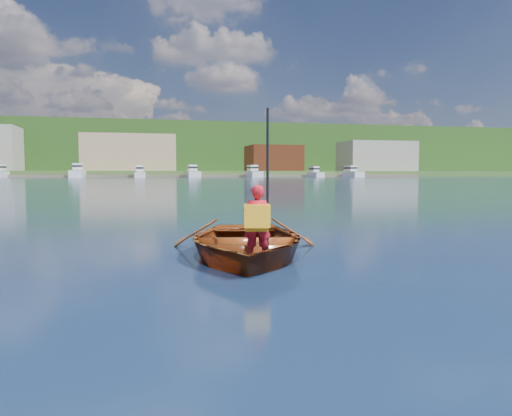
{
  "coord_description": "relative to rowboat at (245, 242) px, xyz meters",
  "views": [
    {
      "loc": [
        -2.13,
        -7.42,
        1.26
      ],
      "look_at": [
        -0.4,
        -0.1,
        0.73
      ],
      "focal_mm": 35.0,
      "sensor_mm": 36.0,
      "label": 1
    }
  ],
  "objects": [
    {
      "name": "waterfront_buildings",
      "position": [
        -7.17,
        165.1,
        7.52
      ],
      "size": [
        202.0,
        16.0,
        14.0
      ],
      "color": "brown",
      "rests_on": "ground"
    },
    {
      "name": "shoreline",
      "position": [
        0.57,
        236.71,
        10.1
      ],
      "size": [
        400.0,
        140.0,
        22.0
      ],
      "color": "#445F26",
      "rests_on": "ground"
    },
    {
      "name": "marina_yachts",
      "position": [
        -3.21,
        143.42,
        1.15
      ],
      "size": [
        140.18,
        12.9,
        4.32
      ],
      "color": "silver",
      "rests_on": "ground"
    },
    {
      "name": "hillside_trees",
      "position": [
        -5.57,
        244.39,
        19.14
      ],
      "size": [
        257.5,
        83.48,
        24.93
      ],
      "color": "#382314",
      "rests_on": "ground"
    },
    {
      "name": "ground",
      "position": [
        0.57,
        0.1,
        -0.22
      ],
      "size": [
        600.0,
        600.0,
        0.0
      ],
      "color": "#0D1F42",
      "rests_on": "ground"
    },
    {
      "name": "rowboat",
      "position": [
        0.0,
        0.0,
        0.0
      ],
      "size": [
        3.2,
        4.0,
        0.74
      ],
      "color": "brown",
      "rests_on": "ground"
    },
    {
      "name": "dock",
      "position": [
        12.48,
        148.1,
        0.18
      ],
      "size": [
        160.04,
        6.12,
        0.8
      ],
      "color": "brown",
      "rests_on": "ground"
    },
    {
      "name": "child_paddler",
      "position": [
        -0.03,
        -0.91,
        0.41
      ],
      "size": [
        0.41,
        0.39,
        2.03
      ],
      "color": "#B31421",
      "rests_on": "ground"
    }
  ]
}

